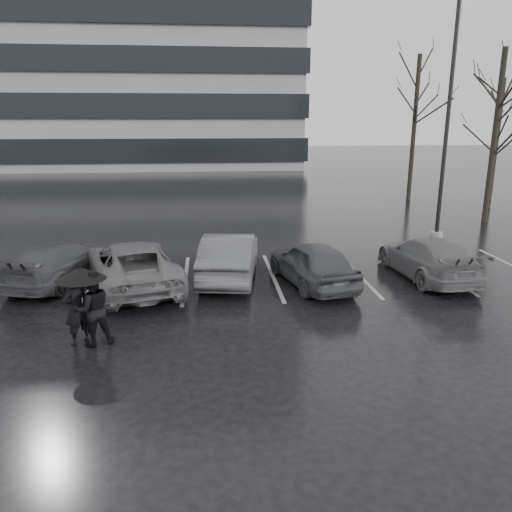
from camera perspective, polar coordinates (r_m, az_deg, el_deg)
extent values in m
plane|color=black|center=(13.69, 0.80, -5.55)|extent=(160.00, 160.00, 0.00)
cube|color=gray|center=(64.73, -26.14, 22.08)|extent=(60.00, 25.00, 28.00)
cube|color=black|center=(64.15, -24.86, 11.48)|extent=(60.60, 25.60, 2.20)
cube|color=black|center=(64.09, -25.27, 15.03)|extent=(60.60, 25.60, 2.20)
cube|color=black|center=(64.29, -25.70, 18.57)|extent=(60.60, 25.60, 2.20)
cube|color=black|center=(64.73, -26.14, 22.08)|extent=(60.60, 25.60, 2.20)
imported|color=black|center=(15.21, 6.46, -0.79)|extent=(2.44, 4.22, 1.35)
imported|color=#303032|center=(15.70, -3.02, 0.02)|extent=(2.18, 4.63, 1.47)
imported|color=#464648|center=(15.29, -14.00, -0.97)|extent=(3.68, 5.51, 1.41)
imported|color=black|center=(16.53, -21.38, -0.59)|extent=(3.10, 4.75, 1.28)
imported|color=#464648|center=(16.72, 19.01, -0.18)|extent=(2.10, 4.54, 1.28)
imported|color=black|center=(11.80, -19.81, -5.66)|extent=(0.73, 0.71, 1.68)
imported|color=black|center=(11.63, -18.17, -5.75)|extent=(1.02, 0.93, 1.71)
cylinder|color=black|center=(11.73, -19.04, -6.01)|extent=(0.02, 0.02, 1.57)
cone|color=black|center=(11.45, -19.42, -1.89)|extent=(1.08, 1.08, 0.27)
sphere|color=black|center=(11.41, -19.48, -1.23)|extent=(0.05, 0.05, 0.05)
cylinder|color=gray|center=(22.79, 19.92, 2.36)|extent=(0.52, 0.52, 0.21)
cylinder|color=black|center=(22.27, 21.02, 13.95)|extent=(0.17, 0.17, 9.40)
cube|color=#949497|center=(17.19, -27.09, -2.88)|extent=(0.12, 5.00, 0.00)
cube|color=#949497|center=(16.36, -17.93, -2.76)|extent=(0.12, 5.00, 0.00)
cube|color=#949497|center=(15.99, -8.08, -2.56)|extent=(0.12, 5.00, 0.00)
cube|color=#949497|center=(16.10, 1.93, -2.28)|extent=(0.12, 5.00, 0.00)
cube|color=#949497|center=(16.69, 11.51, -1.95)|extent=(0.12, 5.00, 0.00)
cube|color=#949497|center=(17.71, 20.21, -1.60)|extent=(0.12, 5.00, 0.00)
cylinder|color=black|center=(26.40, 25.58, 12.03)|extent=(0.26, 0.26, 8.00)
cylinder|color=black|center=(31.13, 25.72, 11.39)|extent=(0.26, 0.26, 7.00)
cylinder|color=black|center=(32.21, 17.60, 13.60)|extent=(0.26, 0.26, 8.50)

